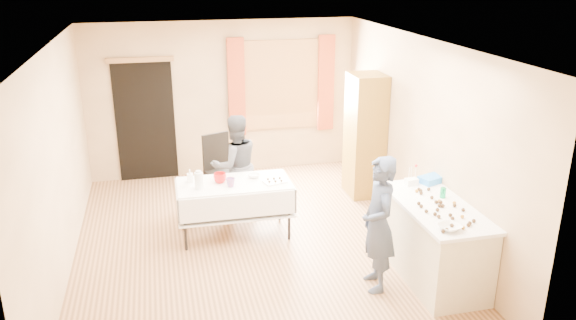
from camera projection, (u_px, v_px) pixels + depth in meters
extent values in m
cube|color=#9E7047|center=(253.00, 244.00, 7.36)|extent=(4.50, 5.50, 0.02)
cube|color=white|center=(249.00, 42.00, 6.48)|extent=(4.50, 5.50, 0.02)
cube|color=tan|center=(223.00, 99.00, 9.45)|extent=(4.50, 0.02, 2.60)
cube|color=tan|center=(311.00, 258.00, 4.39)|extent=(4.50, 0.02, 2.60)
cube|color=tan|center=(57.00, 164.00, 6.43)|extent=(0.02, 5.50, 2.60)
cube|color=tan|center=(420.00, 137.00, 7.42)|extent=(0.02, 5.50, 2.60)
cube|color=olive|center=(281.00, 85.00, 9.57)|extent=(1.32, 0.06, 1.52)
cube|color=white|center=(282.00, 85.00, 9.55)|extent=(1.20, 0.02, 1.40)
cube|color=#A63F21|center=(236.00, 88.00, 9.35)|extent=(0.28, 0.06, 1.65)
cube|color=#A63F21|center=(326.00, 83.00, 9.69)|extent=(0.28, 0.06, 1.65)
cube|color=black|center=(145.00, 121.00, 9.24)|extent=(0.95, 0.04, 2.00)
cube|color=olive|center=(140.00, 60.00, 8.87)|extent=(1.05, 0.06, 0.08)
cube|color=brown|center=(365.00, 136.00, 8.64)|extent=(0.50, 0.60, 1.91)
cube|color=beige|center=(433.00, 243.00, 6.47)|extent=(0.70, 1.54, 0.86)
cube|color=white|center=(437.00, 206.00, 6.31)|extent=(0.76, 1.60, 0.04)
cube|color=white|center=(234.00, 184.00, 7.37)|extent=(1.48, 0.75, 0.04)
cube|color=black|center=(223.00, 174.00, 8.46)|extent=(0.56, 0.56, 0.06)
cube|color=black|center=(216.00, 153.00, 8.52)|extent=(0.42, 0.19, 0.62)
imported|color=#27324B|center=(378.00, 224.00, 6.14)|extent=(0.64, 0.48, 1.56)
imported|color=black|center=(236.00, 165.00, 8.01)|extent=(0.93, 0.83, 1.48)
cylinder|color=#0C9450|center=(443.00, 193.00, 6.47)|extent=(0.07, 0.07, 0.12)
imported|color=white|center=(450.00, 227.00, 5.71)|extent=(0.33, 0.33, 0.06)
cube|color=white|center=(411.00, 182.00, 6.85)|extent=(0.16, 0.12, 0.08)
cube|color=#2A7EDD|center=(431.00, 179.00, 6.93)|extent=(0.35, 0.29, 0.08)
cylinder|color=silver|center=(199.00, 181.00, 7.13)|extent=(0.13, 0.13, 0.22)
imported|color=red|center=(220.00, 178.00, 7.34)|extent=(0.25, 0.25, 0.13)
imported|color=red|center=(231.00, 182.00, 7.22)|extent=(0.18, 0.18, 0.11)
imported|color=white|center=(254.00, 176.00, 7.52)|extent=(0.19, 0.19, 0.05)
cube|color=white|center=(275.00, 182.00, 7.36)|extent=(0.32, 0.27, 0.02)
imported|color=white|center=(190.00, 176.00, 7.36)|extent=(0.08, 0.08, 0.17)
sphere|color=#3F2314|center=(417.00, 191.00, 6.63)|extent=(0.04, 0.04, 0.04)
sphere|color=black|center=(447.00, 230.00, 5.67)|extent=(0.04, 0.04, 0.04)
sphere|color=black|center=(435.00, 214.00, 6.02)|extent=(0.04, 0.04, 0.04)
sphere|color=black|center=(429.00, 189.00, 6.68)|extent=(0.04, 0.04, 0.04)
sphere|color=black|center=(463.00, 210.00, 6.12)|extent=(0.04, 0.04, 0.04)
sphere|color=black|center=(440.00, 206.00, 6.23)|extent=(0.04, 0.04, 0.04)
sphere|color=#3F2314|center=(463.00, 228.00, 5.72)|extent=(0.04, 0.04, 0.04)
sphere|color=black|center=(426.00, 211.00, 6.09)|extent=(0.04, 0.04, 0.04)
sphere|color=black|center=(419.00, 189.00, 6.68)|extent=(0.04, 0.04, 0.04)
sphere|color=black|center=(455.00, 205.00, 6.23)|extent=(0.04, 0.04, 0.04)
sphere|color=black|center=(421.00, 206.00, 6.22)|extent=(0.04, 0.04, 0.04)
sphere|color=black|center=(443.00, 231.00, 5.64)|extent=(0.04, 0.04, 0.04)
sphere|color=#3F2314|center=(439.00, 201.00, 6.35)|extent=(0.04, 0.04, 0.04)
sphere|color=black|center=(452.00, 225.00, 5.76)|extent=(0.04, 0.04, 0.04)
sphere|color=black|center=(437.00, 210.00, 6.13)|extent=(0.04, 0.04, 0.04)
sphere|color=black|center=(439.00, 216.00, 5.97)|extent=(0.04, 0.04, 0.04)
sphere|color=black|center=(441.00, 202.00, 6.32)|extent=(0.04, 0.04, 0.04)
sphere|color=black|center=(421.00, 193.00, 6.57)|extent=(0.04, 0.04, 0.04)
sphere|color=#3F2314|center=(462.00, 217.00, 5.96)|extent=(0.04, 0.04, 0.04)
sphere|color=black|center=(432.00, 197.00, 6.45)|extent=(0.04, 0.04, 0.04)
sphere|color=black|center=(470.00, 223.00, 5.81)|extent=(0.04, 0.04, 0.04)
sphere|color=black|center=(450.00, 215.00, 6.00)|extent=(0.04, 0.04, 0.04)
sphere|color=black|center=(419.00, 203.00, 6.29)|extent=(0.04, 0.04, 0.04)
sphere|color=black|center=(453.00, 218.00, 5.92)|extent=(0.04, 0.04, 0.04)
sphere|color=#3F2314|center=(454.00, 203.00, 6.30)|extent=(0.04, 0.04, 0.04)
sphere|color=black|center=(468.00, 225.00, 5.78)|extent=(0.04, 0.04, 0.04)
sphere|color=black|center=(443.00, 206.00, 6.23)|extent=(0.04, 0.04, 0.04)
sphere|color=black|center=(421.00, 191.00, 6.64)|extent=(0.04, 0.04, 0.04)
sphere|color=black|center=(436.00, 202.00, 6.32)|extent=(0.04, 0.04, 0.04)
sphere|color=black|center=(474.00, 221.00, 5.87)|extent=(0.04, 0.04, 0.04)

